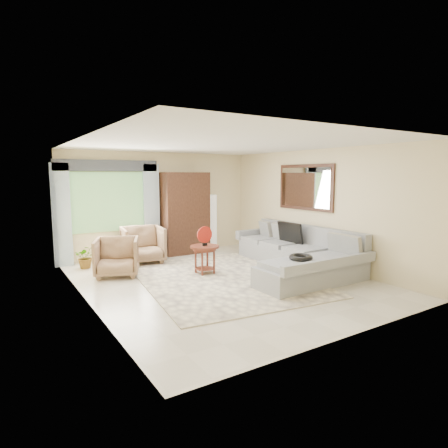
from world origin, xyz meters
TOP-DOWN VIEW (x-y plane):
  - ground at (0.00, 0.00)m, footprint 6.00×6.00m
  - area_rug at (0.04, 0.11)m, footprint 3.48×4.35m
  - sectional_sofa at (1.78, -0.18)m, footprint 2.30×3.46m
  - tv_screen at (2.05, 0.37)m, footprint 0.14×0.74m
  - garden_hose at (1.00, -1.08)m, footprint 0.43×0.43m
  - coffee_table at (-0.06, 0.60)m, footprint 0.60×0.60m
  - red_disc at (-0.06, 0.60)m, footprint 0.34×0.03m
  - armchair_left at (-1.62, 1.44)m, footprint 1.09×1.11m
  - armchair_right at (-0.78, 2.26)m, footprint 1.04×1.06m
  - potted_plant at (-2.02, 2.43)m, footprint 0.49×0.44m
  - armoire at (0.55, 2.72)m, footprint 1.20×0.55m
  - floor_lamp at (1.35, 2.78)m, footprint 0.24×0.24m
  - window at (-1.35, 2.97)m, footprint 1.80×0.04m
  - curtain_left at (-2.40, 2.88)m, footprint 0.40×0.08m
  - curtain_right at (-0.30, 2.88)m, footprint 0.40×0.08m
  - valance at (-1.35, 2.90)m, footprint 2.40×0.12m
  - wall_mirror at (2.46, 0.35)m, footprint 0.05×1.70m

SIDE VIEW (x-z plane):
  - ground at x=0.00m, z-range 0.00..0.00m
  - area_rug at x=0.04m, z-range 0.00..0.02m
  - potted_plant at x=-2.02m, z-range 0.00..0.51m
  - sectional_sofa at x=1.78m, z-range -0.17..0.73m
  - coffee_table at x=-0.06m, z-range 0.01..0.61m
  - armchair_left at x=-1.62m, z-range 0.00..0.78m
  - armchair_right at x=-0.78m, z-range 0.00..0.85m
  - garden_hose at x=1.00m, z-range 0.50..0.59m
  - tv_screen at x=2.05m, z-range 0.48..0.96m
  - floor_lamp at x=1.35m, z-range 0.00..1.50m
  - red_disc at x=-0.06m, z-range 0.66..1.00m
  - armoire at x=0.55m, z-range 0.00..2.10m
  - curtain_left at x=-2.40m, z-range 0.00..2.30m
  - curtain_right at x=-0.30m, z-range 0.00..2.30m
  - window at x=-1.35m, z-range 0.70..2.10m
  - wall_mirror at x=2.46m, z-range 1.22..2.27m
  - valance at x=-1.35m, z-range 2.12..2.38m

